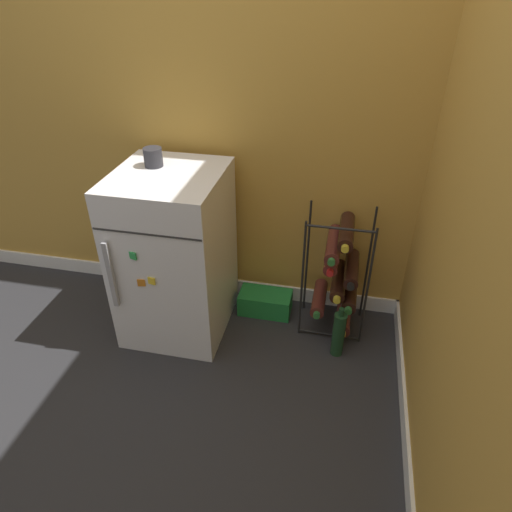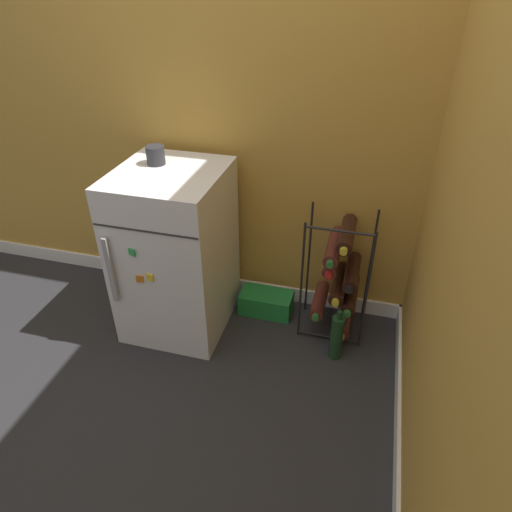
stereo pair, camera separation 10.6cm
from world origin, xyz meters
TOP-DOWN VIEW (x-y plane):
  - ground_plane at (0.00, 0.00)m, footprint 14.00×14.00m
  - wall_back at (0.00, 0.60)m, footprint 6.57×0.07m
  - mini_fridge at (-0.39, 0.25)m, footprint 0.51×0.57m
  - wine_rack at (0.44, 0.39)m, footprint 0.33×0.33m
  - soda_box at (0.05, 0.42)m, footprint 0.29×0.16m
  - fridge_top_cup at (-0.48, 0.32)m, footprint 0.09×0.09m
  - loose_bottle_floor at (0.47, 0.18)m, footprint 0.06×0.06m

SIDE VIEW (x-z plane):
  - ground_plane at x=0.00m, z-range 0.00..0.00m
  - soda_box at x=0.05m, z-range 0.00..0.12m
  - loose_bottle_floor at x=0.47m, z-range -0.02..0.27m
  - wine_rack at x=0.44m, z-range -0.01..0.67m
  - mini_fridge at x=-0.39m, z-range 0.00..0.88m
  - fridge_top_cup at x=-0.48m, z-range 0.88..0.96m
  - wall_back at x=0.00m, z-range -0.01..2.49m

